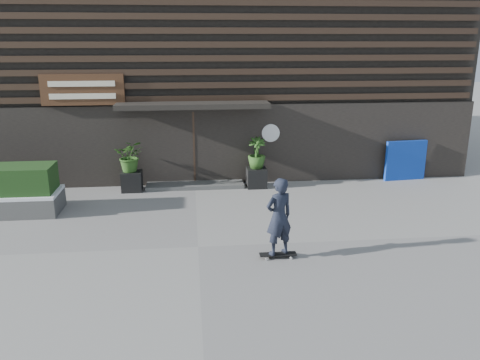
{
  "coord_description": "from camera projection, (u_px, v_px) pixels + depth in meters",
  "views": [
    {
      "loc": [
        -0.09,
        -10.01,
        4.44
      ],
      "look_at": [
        1.08,
        1.43,
        1.1
      ],
      "focal_mm": 36.55,
      "sensor_mm": 36.0,
      "label": 1
    }
  ],
  "objects": [
    {
      "name": "ground",
      "position": [
        198.0,
        247.0,
        10.81
      ],
      "size": [
        80.0,
        80.0,
        0.0
      ],
      "primitive_type": "plane",
      "color": "gray",
      "rests_on": "ground"
    },
    {
      "name": "entrance_step",
      "position": [
        195.0,
        185.0,
        15.19
      ],
      "size": [
        3.0,
        0.8,
        0.12
      ],
      "primitive_type": "cube",
      "color": "#474745",
      "rests_on": "ground"
    },
    {
      "name": "planter_pot_left",
      "position": [
        132.0,
        181.0,
        14.75
      ],
      "size": [
        0.6,
        0.6,
        0.6
      ],
      "primitive_type": "cube",
      "color": "black",
      "rests_on": "ground"
    },
    {
      "name": "bamboo_left",
      "position": [
        130.0,
        156.0,
        14.53
      ],
      "size": [
        0.86,
        0.75,
        0.96
      ],
      "primitive_type": "imported",
      "color": "#2D591E",
      "rests_on": "planter_pot_left"
    },
    {
      "name": "planter_pot_right",
      "position": [
        256.0,
        177.0,
        15.12
      ],
      "size": [
        0.6,
        0.6,
        0.6
      ],
      "primitive_type": "cube",
      "color": "black",
      "rests_on": "ground"
    },
    {
      "name": "bamboo_right",
      "position": [
        257.0,
        153.0,
        14.9
      ],
      "size": [
        0.54,
        0.54,
        0.96
      ],
      "primitive_type": "imported",
      "color": "#2D591E",
      "rests_on": "planter_pot_right"
    },
    {
      "name": "blue_tarp",
      "position": [
        405.0,
        160.0,
        15.79
      ],
      "size": [
        1.38,
        0.26,
        1.29
      ],
      "primitive_type": "cube",
      "rotation": [
        0.0,
        0.0,
        0.1
      ],
      "color": "#0D34AF",
      "rests_on": "ground"
    },
    {
      "name": "building",
      "position": [
        191.0,
        50.0,
        19.22
      ],
      "size": [
        18.0,
        11.0,
        8.0
      ],
      "color": "black",
      "rests_on": "ground"
    },
    {
      "name": "skateboarder",
      "position": [
        279.0,
        217.0,
        10.02
      ],
      "size": [
        0.78,
        0.59,
        1.75
      ],
      "color": "black",
      "rests_on": "ground"
    }
  ]
}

